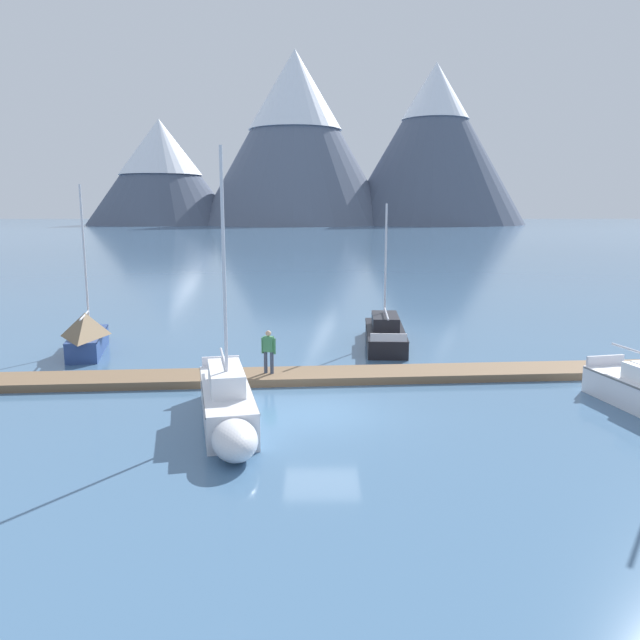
% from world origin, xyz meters
% --- Properties ---
extents(ground_plane, '(700.00, 700.00, 0.00)m').
position_xyz_m(ground_plane, '(0.00, 0.00, 0.00)').
color(ground_plane, '#426689').
extents(mountain_west_summit, '(58.54, 58.54, 40.51)m').
position_xyz_m(mountain_west_summit, '(-60.41, 230.71, 21.57)').
color(mountain_west_summit, '#4C566B').
rests_on(mountain_west_summit, ground).
extents(mountain_central_massif, '(77.14, 77.14, 66.86)m').
position_xyz_m(mountain_central_massif, '(-7.40, 233.01, 35.12)').
color(mountain_central_massif, slate).
rests_on(mountain_central_massif, ground).
extents(mountain_shoulder_ridge, '(72.42, 72.42, 62.13)m').
position_xyz_m(mountain_shoulder_ridge, '(47.61, 232.87, 31.94)').
color(mountain_shoulder_ridge, '#4C566B').
rests_on(mountain_shoulder_ridge, ground).
extents(dock, '(28.53, 3.97, 0.30)m').
position_xyz_m(dock, '(0.00, 4.00, 0.15)').
color(dock, brown).
rests_on(dock, ground).
extents(sailboat_nearest_berth, '(2.45, 5.80, 7.66)m').
position_xyz_m(sailboat_nearest_berth, '(-10.72, 8.72, 0.91)').
color(sailboat_nearest_berth, navy).
rests_on(sailboat_nearest_berth, ground).
extents(sailboat_second_berth, '(2.73, 6.98, 8.37)m').
position_xyz_m(sailboat_second_berth, '(-2.89, -1.32, 0.70)').
color(sailboat_second_berth, silver).
rests_on(sailboat_second_berth, ground).
extents(sailboat_mid_dock_port, '(2.19, 7.19, 6.82)m').
position_xyz_m(sailboat_mid_dock_port, '(3.24, 10.45, 0.57)').
color(sailboat_mid_dock_port, black).
rests_on(sailboat_mid_dock_port, ground).
extents(person_on_dock, '(0.56, 0.33, 1.69)m').
position_xyz_m(person_on_dock, '(-2.01, 3.83, 1.26)').
color(person_on_dock, '#384256').
rests_on(person_on_dock, dock).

